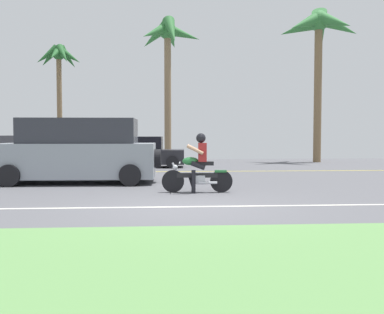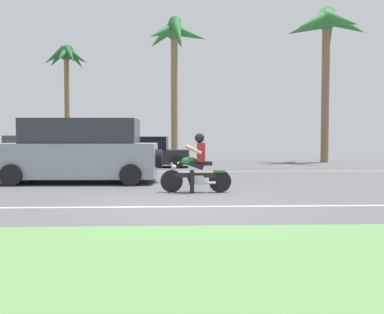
{
  "view_description": "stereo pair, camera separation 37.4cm",
  "coord_description": "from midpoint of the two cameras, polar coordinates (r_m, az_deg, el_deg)",
  "views": [
    {
      "loc": [
        -0.47,
        -8.96,
        1.47
      ],
      "look_at": [
        0.38,
        3.42,
        0.86
      ],
      "focal_mm": 41.04,
      "sensor_mm": 36.0,
      "label": 1
    },
    {
      "loc": [
        -0.1,
        -8.98,
        1.47
      ],
      "look_at": [
        0.38,
        3.42,
        0.86
      ],
      "focal_mm": 41.04,
      "sensor_mm": 36.0,
      "label": 2
    }
  ],
  "objects": [
    {
      "name": "suv_nearby",
      "position": [
        14.04,
        -15.32,
        0.66
      ],
      "size": [
        5.01,
        2.22,
        1.99
      ],
      "color": "#8C939E",
      "rests_on": "ground"
    },
    {
      "name": "parked_car_0",
      "position": [
        21.95,
        -20.44,
        0.61
      ],
      "size": [
        4.55,
        2.2,
        1.46
      ],
      "color": "silver",
      "rests_on": "ground"
    },
    {
      "name": "palm_tree_0",
      "position": [
        25.65,
        15.78,
        15.16
      ],
      "size": [
        4.43,
        4.29,
        8.53
      ],
      "color": "brown",
      "rests_on": "ground"
    },
    {
      "name": "motorcyclist",
      "position": [
        11.29,
        -0.19,
        -1.36
      ],
      "size": [
        1.83,
        0.6,
        1.53
      ],
      "color": "black",
      "rests_on": "ground"
    },
    {
      "name": "grass_median",
      "position": [
        5.09,
        -0.58,
        -13.61
      ],
      "size": [
        56.0,
        3.8,
        0.06
      ],
      "primitive_type": "cube",
      "color": "#5B8C4C",
      "rests_on": "ground"
    },
    {
      "name": "parked_car_1",
      "position": [
        20.46,
        -7.02,
        0.55
      ],
      "size": [
        3.83,
        1.98,
        1.42
      ],
      "color": "#232328",
      "rests_on": "ground"
    },
    {
      "name": "palm_tree_2",
      "position": [
        25.19,
        -3.65,
        14.49
      ],
      "size": [
        3.61,
        3.72,
        8.0
      ],
      "color": "#846B4C",
      "rests_on": "ground"
    },
    {
      "name": "lane_line_near",
      "position": [
        9.08,
        -2.1,
        -6.47
      ],
      "size": [
        50.4,
        0.12,
        0.01
      ],
      "primitive_type": "cube",
      "color": "silver",
      "rests_on": "ground"
    },
    {
      "name": "ground",
      "position": [
        12.07,
        -2.57,
        -4.27
      ],
      "size": [
        56.0,
        30.0,
        0.04
      ],
      "primitive_type": "cube",
      "color": "#545459"
    },
    {
      "name": "palm_tree_1",
      "position": [
        25.25,
        -17.33,
        11.52
      ],
      "size": [
        2.59,
        2.58,
        6.39
      ],
      "color": "brown",
      "rests_on": "ground"
    },
    {
      "name": "lane_line_far",
      "position": [
        17.83,
        -3.02,
        -1.9
      ],
      "size": [
        50.4,
        0.12,
        0.01
      ],
      "primitive_type": "cube",
      "color": "yellow",
      "rests_on": "ground"
    }
  ]
}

